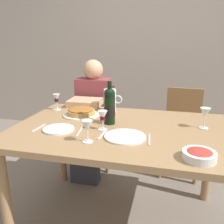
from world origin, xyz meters
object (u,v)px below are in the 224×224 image
(dining_table, at_px, (121,140))
(wine_glass_right_diner, at_px, (87,127))
(wine_glass_left_diner, at_px, (57,99))
(wine_glass_centre, at_px, (103,117))
(wine_glass_spare, at_px, (205,114))
(diner_left, at_px, (91,115))
(water_pitcher, at_px, (110,101))
(chair_right, at_px, (182,126))
(baked_tart, at_px, (81,112))
(salad_bowl, at_px, (199,155))
(chair_left, at_px, (97,119))
(wine_bottle, at_px, (110,106))
(dinner_plate_right_setting, at_px, (59,129))
(dinner_plate_left_setting, at_px, (125,137))

(dining_table, xyz_separation_m, wine_glass_right_diner, (-0.14, -0.29, 0.19))
(dining_table, distance_m, wine_glass_left_diner, 0.73)
(wine_glass_centre, bearing_deg, wine_glass_spare, 16.18)
(diner_left, bearing_deg, dining_table, 122.49)
(dining_table, bearing_deg, water_pitcher, 114.58)
(wine_glass_left_diner, bearing_deg, water_pitcher, 9.86)
(wine_glass_left_diner, relative_size, chair_right, 0.16)
(wine_glass_spare, bearing_deg, dining_table, -167.30)
(baked_tart, height_order, wine_glass_spare, wine_glass_spare)
(baked_tart, xyz_separation_m, salad_bowl, (0.85, -0.57, -0.00))
(wine_glass_left_diner, xyz_separation_m, chair_left, (0.18, 0.59, -0.36))
(salad_bowl, distance_m, wine_glass_spare, 0.50)
(wine_glass_right_diner, distance_m, chair_left, 1.27)
(wine_glass_spare, height_order, chair_left, wine_glass_spare)
(wine_glass_left_diner, distance_m, chair_right, 1.30)
(wine_bottle, height_order, wine_glass_right_diner, wine_bottle)
(wine_glass_centre, bearing_deg, wine_glass_right_diner, -97.92)
(dining_table, bearing_deg, chair_left, 116.91)
(wine_bottle, distance_m, wine_glass_left_diner, 0.59)
(wine_bottle, xyz_separation_m, wine_glass_spare, (0.65, 0.06, -0.03))
(chair_left, xyz_separation_m, diner_left, (0.01, -0.24, 0.12))
(wine_glass_left_diner, height_order, chair_left, wine_glass_left_diner)
(wine_glass_left_diner, xyz_separation_m, dinner_plate_right_setting, (0.23, -0.45, -0.09))
(wine_bottle, relative_size, wine_glass_centre, 2.34)
(wine_glass_spare, xyz_separation_m, dinner_plate_left_setting, (-0.49, -0.29, -0.10))
(wine_glass_centre, xyz_separation_m, dinner_plate_right_setting, (-0.29, -0.08, -0.09))
(dinner_plate_right_setting, relative_size, diner_left, 0.18)
(chair_left, bearing_deg, water_pitcher, 116.84)
(water_pitcher, height_order, chair_left, water_pitcher)
(wine_bottle, bearing_deg, chair_left, 113.20)
(wine_glass_left_diner, xyz_separation_m, wine_glass_spare, (1.19, -0.18, 0.01))
(wine_glass_centre, xyz_separation_m, wine_glass_spare, (0.67, 0.19, 0.01))
(wine_glass_centre, xyz_separation_m, chair_right, (0.57, 0.98, -0.36))
(wine_bottle, bearing_deg, diner_left, 120.52)
(wine_glass_centre, xyz_separation_m, diner_left, (-0.33, 0.72, -0.24))
(wine_glass_left_diner, distance_m, wine_glass_centre, 0.64)
(chair_right, bearing_deg, dining_table, 68.44)
(wine_glass_right_diner, bearing_deg, dining_table, 63.81)
(dining_table, distance_m, diner_left, 0.79)
(chair_left, bearing_deg, dinner_plate_left_setting, 114.07)
(wine_glass_right_diner, distance_m, dinner_plate_right_setting, 0.31)
(water_pitcher, distance_m, diner_left, 0.45)
(diner_left, bearing_deg, wine_bottle, 118.75)
(wine_glass_right_diner, bearing_deg, salad_bowl, -6.89)
(chair_right, bearing_deg, wine_glass_right_diner, 68.56)
(baked_tart, distance_m, diner_left, 0.49)
(dining_table, relative_size, wine_glass_centre, 11.27)
(salad_bowl, height_order, dinner_plate_left_setting, salad_bowl)
(chair_right, bearing_deg, salad_bowl, 96.22)
(wine_glass_right_diner, relative_size, dinner_plate_left_setting, 0.52)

